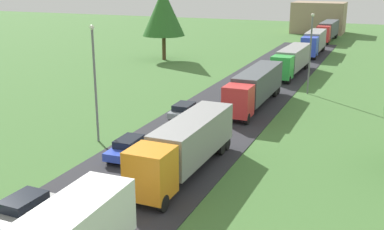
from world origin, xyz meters
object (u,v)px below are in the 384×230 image
(truck_sixth, at_px, (328,30))
(car_fourth, at_px, (185,110))
(car_third, at_px, (128,147))
(distant_building, at_px, (319,18))
(truck_fifth, at_px, (314,42))
(car_second, at_px, (22,210))
(lamppost_third, at_px, (310,50))
(truck_third, at_px, (255,86))
(tree_oak, at_px, (163,12))
(truck_fourth, at_px, (292,59))
(truck_second, at_px, (186,144))
(lamppost_second, at_px, (95,79))

(truck_sixth, height_order, car_fourth, truck_sixth)
(car_third, xyz_separation_m, distant_building, (0.98, 85.45, 2.67))
(truck_sixth, bearing_deg, truck_fifth, -89.60)
(car_second, relative_size, lamppost_third, 0.48)
(distant_building, bearing_deg, truck_fifth, -82.87)
(truck_third, bearing_deg, lamppost_third, 61.66)
(car_third, bearing_deg, truck_third, 74.75)
(truck_third, distance_m, lamppost_third, 8.98)
(distant_building, bearing_deg, truck_third, -86.85)
(distant_building, bearing_deg, tree_oak, -109.95)
(truck_fourth, height_order, lamppost_third, lamppost_third)
(tree_oak, xyz_separation_m, distant_building, (16.91, 46.58, -3.90))
(car_third, distance_m, tree_oak, 42.51)
(lamppost_third, bearing_deg, car_second, -104.27)
(truck_sixth, distance_m, lamppost_third, 47.03)
(truck_second, xyz_separation_m, lamppost_second, (-9.03, 3.21, 3.03))
(truck_third, relative_size, truck_sixth, 1.01)
(truck_sixth, relative_size, tree_oak, 1.23)
(lamppost_second, height_order, lamppost_third, lamppost_second)
(car_second, xyz_separation_m, tree_oak, (-15.67, 49.54, 6.51))
(tree_oak, bearing_deg, car_second, -72.45)
(car_second, xyz_separation_m, distant_building, (1.23, 96.13, 2.61))
(car_third, height_order, tree_oak, tree_oak)
(truck_third, distance_m, distant_building, 68.22)
(truck_fifth, distance_m, truck_sixth, 18.79)
(truck_third, xyz_separation_m, lamppost_third, (4.05, 7.51, 2.81))
(lamppost_third, bearing_deg, distant_building, 97.34)
(truck_third, bearing_deg, truck_sixth, 89.80)
(car_second, bearing_deg, truck_third, 79.91)
(car_second, distance_m, lamppost_second, 14.07)
(truck_fourth, distance_m, car_fourth, 24.65)
(car_second, height_order, lamppost_second, lamppost_second)
(truck_third, height_order, truck_sixth, truck_sixth)
(truck_fourth, distance_m, car_second, 45.73)
(truck_fourth, relative_size, car_third, 3.09)
(car_third, height_order, lamppost_second, lamppost_second)
(lamppost_second, bearing_deg, truck_third, 60.00)
(truck_fourth, distance_m, lamppost_third, 10.96)
(truck_sixth, height_order, lamppost_second, lamppost_second)
(truck_fourth, relative_size, tree_oak, 1.19)
(truck_third, height_order, tree_oak, tree_oak)
(truck_fifth, xyz_separation_m, tree_oak, (-20.98, -14.00, 5.18))
(truck_fifth, relative_size, lamppost_third, 1.37)
(car_third, bearing_deg, lamppost_second, 151.31)
(truck_second, distance_m, car_second, 11.08)
(truck_sixth, distance_m, tree_oak, 39.20)
(truck_sixth, distance_m, car_second, 82.51)
(lamppost_second, height_order, tree_oak, tree_oak)
(truck_sixth, distance_m, distant_building, 14.40)
(truck_third, relative_size, truck_fifth, 1.12)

